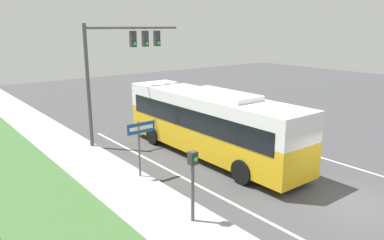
# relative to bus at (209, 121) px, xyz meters

# --- Properties ---
(ground_plane) EXTENTS (80.00, 80.00, 0.00)m
(ground_plane) POSITION_rel_bus_xyz_m (0.84, -7.44, -1.91)
(ground_plane) COLOR #424244
(lane_divider_near) EXTENTS (0.14, 30.00, 0.01)m
(lane_divider_near) POSITION_rel_bus_xyz_m (-2.76, -7.44, -1.91)
(lane_divider_near) COLOR silver
(lane_divider_near) RESTS_ON ground_plane
(bus) EXTENTS (2.65, 11.44, 3.52)m
(bus) POSITION_rel_bus_xyz_m (0.00, 0.00, 0.00)
(bus) COLOR gold
(bus) RESTS_ON ground_plane
(signal_gantry) EXTENTS (5.93, 0.41, 6.75)m
(signal_gantry) POSITION_rel_bus_xyz_m (-2.23, 5.12, 3.02)
(signal_gantry) COLOR #4C4C51
(signal_gantry) RESTS_ON ground_plane
(pedestrian_signal) EXTENTS (0.28, 0.34, 2.62)m
(pedestrian_signal) POSITION_rel_bus_xyz_m (-4.90, -4.86, -0.10)
(pedestrian_signal) COLOR #4C4C51
(pedestrian_signal) RESTS_ON ground_plane
(street_sign) EXTENTS (1.37, 0.08, 2.61)m
(street_sign) POSITION_rel_bus_xyz_m (-4.24, -0.32, -0.04)
(street_sign) COLOR #4C4C51
(street_sign) RESTS_ON ground_plane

